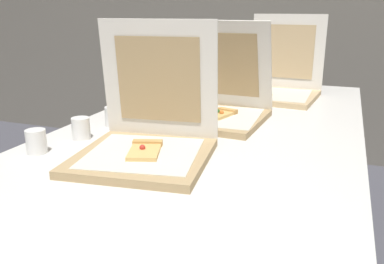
% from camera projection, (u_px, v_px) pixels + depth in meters
% --- Properties ---
extents(table, '(0.97, 2.13, 0.74)m').
position_uv_depth(table, '(203.00, 149.00, 1.34)').
color(table, silver).
rests_on(table, ground).
extents(pizza_box_front, '(0.39, 0.39, 0.37)m').
position_uv_depth(pizza_box_front, '(147.00, 138.00, 1.12)').
color(pizza_box_front, tan).
rests_on(pizza_box_front, table).
extents(pizza_box_middle, '(0.37, 0.37, 0.35)m').
position_uv_depth(pizza_box_middle, '(217.00, 106.00, 1.50)').
color(pizza_box_middle, tan).
rests_on(pizza_box_middle, table).
extents(pizza_box_back, '(0.38, 0.38, 0.37)m').
position_uv_depth(pizza_box_back, '(278.00, 85.00, 1.88)').
color(pizza_box_back, tan).
rests_on(pizza_box_back, table).
extents(cup_white_mid, '(0.06, 0.06, 0.07)m').
position_uv_depth(cup_white_mid, '(113.00, 117.00, 1.42)').
color(cup_white_mid, white).
rests_on(cup_white_mid, table).
extents(cup_white_near_left, '(0.06, 0.06, 0.07)m').
position_uv_depth(cup_white_near_left, '(36.00, 142.00, 1.16)').
color(cup_white_near_left, white).
rests_on(cup_white_near_left, table).
extents(cup_white_near_center, '(0.06, 0.06, 0.07)m').
position_uv_depth(cup_white_near_center, '(81.00, 128.00, 1.28)').
color(cup_white_near_center, white).
rests_on(cup_white_near_center, table).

